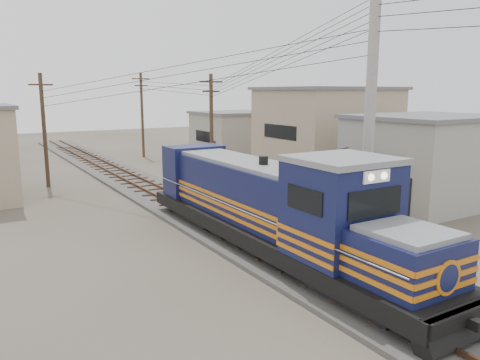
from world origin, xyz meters
TOP-DOWN VIEW (x-y plane):
  - ground at (0.00, 0.00)m, footprint 120.00×120.00m
  - ballast at (0.00, 10.00)m, footprint 3.60×70.00m
  - track at (0.00, 10.00)m, footprint 1.15×70.00m
  - locomotive at (0.00, 0.70)m, footprint 2.88×15.69m
  - utility_pole_main at (3.50, -0.50)m, footprint 0.40×0.40m
  - wooden_pole_mid at (4.50, 14.00)m, footprint 1.60×0.24m
  - wooden_pole_far at (4.80, 28.00)m, footprint 1.60×0.24m
  - wooden_pole_left at (-5.00, 18.00)m, footprint 1.60×0.24m
  - power_lines at (-0.14, 8.49)m, footprint 9.65×19.00m
  - shophouse_front at (11.50, 3.00)m, footprint 7.35×6.30m
  - shophouse_mid at (12.50, 12.00)m, footprint 8.40×7.35m
  - shophouse_back at (11.00, 22.00)m, footprint 6.30×6.30m
  - billboard at (4.74, 2.52)m, footprint 2.09×0.89m
  - market_umbrella at (6.41, 5.75)m, footprint 2.21×2.21m
  - vendor at (7.06, 7.25)m, footprint 0.74×0.60m
  - plant_nursery at (5.58, 3.49)m, footprint 3.40×3.16m

SIDE VIEW (x-z plane):
  - ground at x=0.00m, z-range 0.00..0.00m
  - ballast at x=0.00m, z-range 0.00..0.16m
  - track at x=0.00m, z-range 0.20..0.32m
  - plant_nursery at x=5.58m, z-range -0.08..1.06m
  - vendor at x=7.06m, z-range 0.00..1.77m
  - locomotive at x=0.00m, z-range -0.24..3.65m
  - market_umbrella at x=6.41m, z-range 0.86..3.11m
  - shophouse_back at x=11.00m, z-range 0.01..4.21m
  - shophouse_front at x=11.50m, z-range 0.01..4.71m
  - billboard at x=4.74m, z-range 0.80..4.18m
  - shophouse_mid at x=12.50m, z-range 0.01..6.21m
  - wooden_pole_mid at x=4.50m, z-range 0.18..7.18m
  - wooden_pole_left at x=-5.00m, z-range 0.18..7.18m
  - wooden_pole_far at x=4.80m, z-range 0.18..7.68m
  - utility_pole_main at x=3.50m, z-range 0.00..10.00m
  - power_lines at x=-0.14m, z-range 5.91..9.21m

